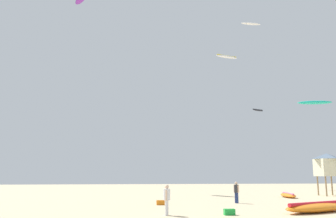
{
  "coord_description": "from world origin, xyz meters",
  "views": [
    {
      "loc": [
        -3.32,
        -12.86,
        2.19
      ],
      "look_at": [
        0.0,
        16.59,
        7.61
      ],
      "focal_mm": 37.61,
      "sensor_mm": 36.0,
      "label": 1
    }
  ],
  "objects_px": {
    "kite_grounded_mid": "(316,207)",
    "cooler_box": "(161,203)",
    "lifeguard_tower": "(327,164)",
    "person_midground": "(236,191)",
    "kite_grounded_far": "(288,195)",
    "person_foreground": "(167,197)",
    "gear_bag": "(229,212)",
    "kite_aloft_0": "(251,24)",
    "kite_aloft_5": "(315,103)",
    "kite_aloft_3": "(258,110)",
    "kite_aloft_4": "(80,0)",
    "kite_aloft_1": "(227,57)"
  },
  "relations": [
    {
      "from": "person_foreground",
      "to": "kite_aloft_1",
      "type": "xyz_separation_m",
      "value": [
        11.51,
        27.34,
        17.49
      ]
    },
    {
      "from": "kite_grounded_mid",
      "to": "gear_bag",
      "type": "distance_m",
      "value": 5.32
    },
    {
      "from": "person_foreground",
      "to": "kite_aloft_0",
      "type": "bearing_deg",
      "value": -107.35
    },
    {
      "from": "kite_grounded_mid",
      "to": "lifeguard_tower",
      "type": "distance_m",
      "value": 16.93
    },
    {
      "from": "person_foreground",
      "to": "person_midground",
      "type": "relative_size",
      "value": 1.01
    },
    {
      "from": "person_foreground",
      "to": "gear_bag",
      "type": "xyz_separation_m",
      "value": [
        3.32,
        -0.2,
        -0.76
      ]
    },
    {
      "from": "person_foreground",
      "to": "kite_aloft_0",
      "type": "height_order",
      "value": "kite_aloft_0"
    },
    {
      "from": "lifeguard_tower",
      "to": "kite_aloft_0",
      "type": "relative_size",
      "value": 1.59
    },
    {
      "from": "kite_aloft_1",
      "to": "kite_aloft_3",
      "type": "bearing_deg",
      "value": 33.65
    },
    {
      "from": "kite_grounded_mid",
      "to": "cooler_box",
      "type": "height_order",
      "value": "kite_grounded_mid"
    },
    {
      "from": "lifeguard_tower",
      "to": "kite_aloft_4",
      "type": "xyz_separation_m",
      "value": [
        -27.42,
        16.65,
        24.85
      ]
    },
    {
      "from": "kite_aloft_3",
      "to": "kite_aloft_4",
      "type": "relative_size",
      "value": 0.59
    },
    {
      "from": "person_midground",
      "to": "kite_aloft_5",
      "type": "bearing_deg",
      "value": 11.75
    },
    {
      "from": "kite_aloft_1",
      "to": "kite_aloft_3",
      "type": "height_order",
      "value": "kite_aloft_1"
    },
    {
      "from": "kite_aloft_5",
      "to": "kite_aloft_1",
      "type": "bearing_deg",
      "value": 123.87
    },
    {
      "from": "person_midground",
      "to": "lifeguard_tower",
      "type": "relative_size",
      "value": 0.38
    },
    {
      "from": "lifeguard_tower",
      "to": "kite_aloft_1",
      "type": "height_order",
      "value": "kite_aloft_1"
    },
    {
      "from": "cooler_box",
      "to": "kite_aloft_0",
      "type": "xyz_separation_m",
      "value": [
        12.58,
        14.5,
        20.38
      ]
    },
    {
      "from": "cooler_box",
      "to": "kite_aloft_3",
      "type": "height_order",
      "value": "kite_aloft_3"
    },
    {
      "from": "kite_aloft_0",
      "to": "gear_bag",
      "type": "bearing_deg",
      "value": -114.39
    },
    {
      "from": "person_foreground",
      "to": "lifeguard_tower",
      "type": "bearing_deg",
      "value": -126.4
    },
    {
      "from": "lifeguard_tower",
      "to": "kite_aloft_5",
      "type": "distance_m",
      "value": 7.37
    },
    {
      "from": "person_midground",
      "to": "kite_aloft_0",
      "type": "distance_m",
      "value": 24.92
    },
    {
      "from": "kite_grounded_mid",
      "to": "lifeguard_tower",
      "type": "bearing_deg",
      "value": 56.86
    },
    {
      "from": "lifeguard_tower",
      "to": "person_midground",
      "type": "bearing_deg",
      "value": -147.57
    },
    {
      "from": "kite_grounded_far",
      "to": "kite_aloft_5",
      "type": "xyz_separation_m",
      "value": [
        5.82,
        4.53,
        9.7
      ]
    },
    {
      "from": "kite_aloft_5",
      "to": "gear_bag",
      "type": "bearing_deg",
      "value": -131.0
    },
    {
      "from": "kite_grounded_mid",
      "to": "kite_aloft_1",
      "type": "xyz_separation_m",
      "value": [
        2.91,
        26.84,
        18.13
      ]
    },
    {
      "from": "lifeguard_tower",
      "to": "kite_aloft_4",
      "type": "height_order",
      "value": "kite_aloft_4"
    },
    {
      "from": "kite_grounded_mid",
      "to": "kite_aloft_3",
      "type": "height_order",
      "value": "kite_aloft_3"
    },
    {
      "from": "kite_grounded_far",
      "to": "kite_aloft_3",
      "type": "height_order",
      "value": "kite_aloft_3"
    },
    {
      "from": "kite_aloft_5",
      "to": "kite_aloft_4",
      "type": "bearing_deg",
      "value": 153.46
    },
    {
      "from": "kite_aloft_4",
      "to": "gear_bag",
      "type": "bearing_deg",
      "value": -67.45
    },
    {
      "from": "kite_aloft_3",
      "to": "person_foreground",
      "type": "bearing_deg",
      "value": -118.87
    },
    {
      "from": "lifeguard_tower",
      "to": "kite_grounded_far",
      "type": "bearing_deg",
      "value": -159.8
    },
    {
      "from": "person_midground",
      "to": "lifeguard_tower",
      "type": "xyz_separation_m",
      "value": [
        11.76,
        7.47,
        2.14
      ]
    },
    {
      "from": "kite_grounded_mid",
      "to": "kite_aloft_5",
      "type": "distance_m",
      "value": 21.55
    },
    {
      "from": "kite_aloft_1",
      "to": "kite_aloft_4",
      "type": "xyz_separation_m",
      "value": [
        -21.2,
        3.8,
        9.49
      ]
    },
    {
      "from": "kite_aloft_0",
      "to": "kite_aloft_5",
      "type": "height_order",
      "value": "kite_aloft_0"
    },
    {
      "from": "kite_grounded_far",
      "to": "lifeguard_tower",
      "type": "bearing_deg",
      "value": 20.2
    },
    {
      "from": "person_foreground",
      "to": "cooler_box",
      "type": "height_order",
      "value": "person_foreground"
    },
    {
      "from": "kite_aloft_1",
      "to": "kite_aloft_4",
      "type": "distance_m",
      "value": 23.54
    },
    {
      "from": "person_midground",
      "to": "kite_aloft_1",
      "type": "height_order",
      "value": "kite_aloft_1"
    },
    {
      "from": "gear_bag",
      "to": "kite_aloft_0",
      "type": "relative_size",
      "value": 0.21
    },
    {
      "from": "kite_aloft_0",
      "to": "kite_aloft_3",
      "type": "bearing_deg",
      "value": 67.3
    },
    {
      "from": "person_foreground",
      "to": "lifeguard_tower",
      "type": "distance_m",
      "value": 22.99
    },
    {
      "from": "kite_grounded_mid",
      "to": "kite_aloft_1",
      "type": "height_order",
      "value": "kite_aloft_1"
    },
    {
      "from": "kite_aloft_4",
      "to": "person_midground",
      "type": "bearing_deg",
      "value": -57.0
    },
    {
      "from": "kite_aloft_1",
      "to": "cooler_box",
      "type": "bearing_deg",
      "value": -118.13
    },
    {
      "from": "cooler_box",
      "to": "gear_bag",
      "type": "bearing_deg",
      "value": -64.47
    }
  ]
}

